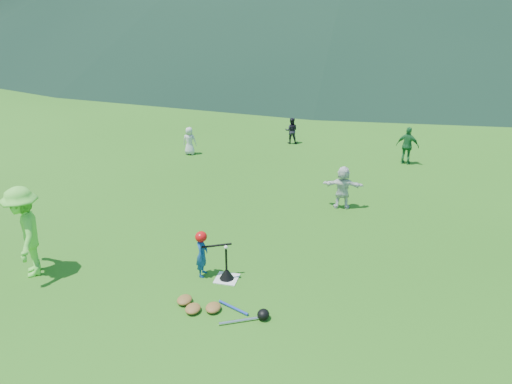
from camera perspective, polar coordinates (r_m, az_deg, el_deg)
ground at (r=10.32m, az=-3.36°, el=-9.90°), size 120.00×120.00×0.00m
home_plate at (r=10.31m, az=-3.36°, el=-9.85°), size 0.45×0.45×0.02m
baseball at (r=9.94m, az=-3.46°, el=-6.32°), size 0.08×0.08×0.08m
batter_child at (r=10.25m, az=-6.20°, el=-7.10°), size 0.26×0.37×0.97m
adult_coach at (r=11.03m, az=-24.87°, el=-4.17°), size 1.29×1.42×1.92m
fielder_a at (r=17.55m, az=-7.61°, el=5.81°), size 0.48×0.32×0.97m
fielder_b at (r=18.68m, az=4.06°, el=7.01°), size 0.53×0.44×0.97m
fielder_c at (r=17.15m, az=16.93°, el=5.08°), size 0.78×0.48×1.25m
fielder_d at (r=13.34m, az=9.88°, el=0.53°), size 1.10×0.40×1.16m
batting_tee at (r=10.25m, az=-3.38°, el=-9.29°), size 0.30×0.30×0.68m
batter_gear at (r=10.05m, az=-6.16°, el=-5.19°), size 0.71×0.33×0.33m
equipment_pile at (r=9.42m, az=-4.93°, el=-13.05°), size 1.80×0.70×0.19m
outfield_fence at (r=36.69m, az=9.87°, el=14.92°), size 70.07×0.08×1.33m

